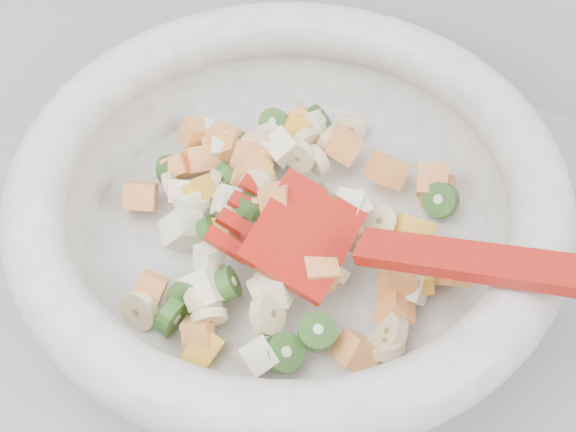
% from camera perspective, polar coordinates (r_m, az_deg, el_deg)
% --- Properties ---
extents(mixing_bowl, '(0.48, 0.37, 0.16)m').
position_cam_1_polar(mixing_bowl, '(0.54, 0.05, 0.61)').
color(mixing_bowl, white).
rests_on(mixing_bowl, counter).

